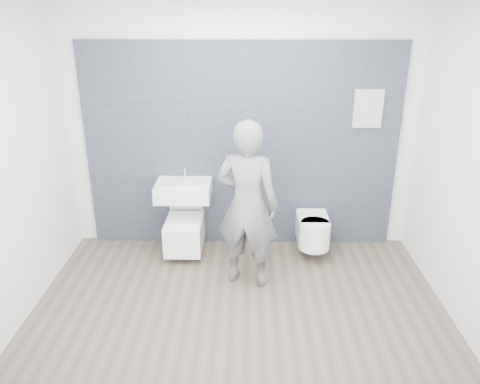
{
  "coord_description": "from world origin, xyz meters",
  "views": [
    {
      "loc": [
        0.07,
        -3.75,
        2.74
      ],
      "look_at": [
        0.0,
        0.6,
        1.0
      ],
      "focal_mm": 35.0,
      "sensor_mm": 36.0,
      "label": 1
    }
  ],
  "objects_px": {
    "toilet_rounded": "(313,231)",
    "visitor": "(247,205)",
    "washbasin": "(183,190)",
    "toilet_square": "(185,231)"
  },
  "relations": [
    {
      "from": "toilet_rounded",
      "to": "visitor",
      "type": "relative_size",
      "value": 0.34
    },
    {
      "from": "washbasin",
      "to": "toilet_square",
      "type": "relative_size",
      "value": 0.81
    },
    {
      "from": "washbasin",
      "to": "toilet_rounded",
      "type": "distance_m",
      "value": 1.57
    },
    {
      "from": "toilet_square",
      "to": "toilet_rounded",
      "type": "height_order",
      "value": "toilet_square"
    },
    {
      "from": "washbasin",
      "to": "toilet_square",
      "type": "distance_m",
      "value": 0.5
    },
    {
      "from": "visitor",
      "to": "washbasin",
      "type": "bearing_deg",
      "value": -26.47
    },
    {
      "from": "toilet_rounded",
      "to": "visitor",
      "type": "distance_m",
      "value": 1.12
    },
    {
      "from": "washbasin",
      "to": "toilet_rounded",
      "type": "xyz_separation_m",
      "value": [
        1.5,
        -0.07,
        -0.47
      ]
    },
    {
      "from": "toilet_square",
      "to": "toilet_rounded",
      "type": "xyz_separation_m",
      "value": [
        1.5,
        -0.0,
        0.02
      ]
    },
    {
      "from": "toilet_rounded",
      "to": "washbasin",
      "type": "bearing_deg",
      "value": 177.34
    }
  ]
}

